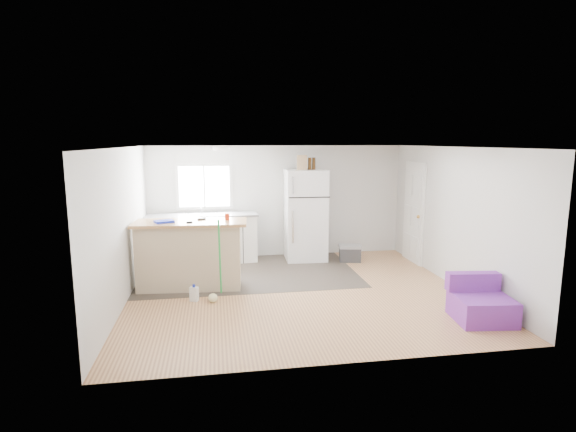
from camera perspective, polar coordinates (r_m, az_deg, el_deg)
The scene contains 19 objects.
room at distance 7.32m, azimuth 1.33°, elevation -0.71°, with size 5.51×5.01×2.41m.
vinyl_zone at distance 8.72m, azimuth -4.96°, elevation -7.15°, with size 4.05×2.50×0.00m, color #342D27.
window at distance 9.62m, azimuth -10.58°, elevation 3.70°, with size 1.18×0.06×0.98m.
interior_door at distance 9.65m, azimuth 15.67°, elevation 0.34°, with size 0.11×0.92×2.10m.
ceiling_fixture at distance 8.29m, azimuth -8.48°, elevation 8.46°, with size 0.30×0.30×0.07m, color white.
kitchen_cabinets at distance 9.45m, azimuth -10.86°, elevation -2.77°, with size 2.32×0.92×1.30m.
peninsula at distance 7.87m, azimuth -12.37°, elevation -4.78°, with size 1.93×0.86×1.16m.
refrigerator at distance 9.49m, azimuth 2.22°, elevation 0.15°, with size 0.87×0.83×1.91m.
cooler at distance 9.52m, azimuth 7.87°, elevation -4.68°, with size 0.51×0.40×0.35m.
purple_seat at distance 6.99m, azimuth 23.25°, elevation -10.24°, with size 0.84×0.80×0.62m.
cleaner_jug at distance 7.33m, azimuth -11.83°, elevation -9.64°, with size 0.15×0.13×0.27m.
mop at distance 7.23m, azimuth -9.28°, elevation -8.88°, with size 0.22×0.37×1.33m.
red_cup at distance 7.75m, azimuth -7.74°, elevation -0.08°, with size 0.08×0.08×0.12m, color red.
blue_tray at distance 7.74m, azimuth -15.45°, elevation -0.67°, with size 0.30×0.22×0.04m, color #1527C8.
tool_a at distance 7.86m, azimuth -10.93°, elevation -0.37°, with size 0.14×0.05×0.03m, color black.
tool_b at distance 7.61m, azimuth -12.40°, elevation -0.76°, with size 0.10×0.04×0.03m, color black.
cardboard_box at distance 9.28m, azimuth 1.78°, elevation 6.81°, with size 0.20×0.10×0.30m, color tan.
bottle_left at distance 9.33m, azimuth 2.78°, elevation 6.66°, with size 0.07×0.07×0.25m, color #3B220A.
bottle_right at distance 9.38m, azimuth 3.29°, elevation 6.68°, with size 0.07×0.07×0.25m, color #3B220A.
Camera 1 is at (-1.33, -7.08, 2.50)m, focal length 28.00 mm.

